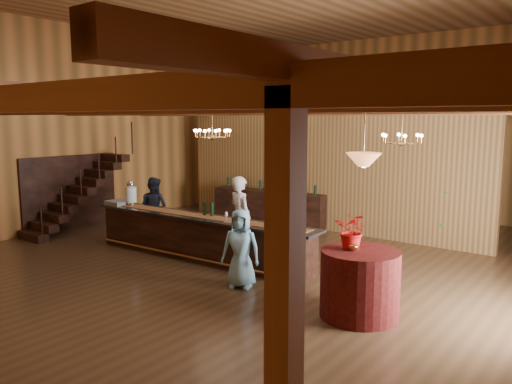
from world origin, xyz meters
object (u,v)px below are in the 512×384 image
Objects in this scene: backbar_shelf at (269,208)px; raffle_drum at (294,221)px; chandelier_left at (212,133)px; tasting_bar at (199,237)px; floor_plant at (449,219)px; pendant_lamp at (364,159)px; guest at (241,248)px; round_table at (360,284)px; bartender at (240,217)px; staff_second at (154,208)px; beverage_dispenser at (131,193)px; chandelier_right at (402,138)px.

raffle_drum is at bearing -53.77° from backbar_shelf.
backbar_shelf is 3.88m from chandelier_left.
tasting_bar is 2.46m from raffle_drum.
raffle_drum is 0.10× the size of backbar_shelf.
raffle_drum is at bearing -109.35° from floor_plant.
pendant_lamp is 0.64× the size of guest.
guest is (1.83, -0.82, 0.23)m from tasting_bar.
raffle_drum is 0.38× the size of pendant_lamp.
raffle_drum is 4.56m from floor_plant.
round_table is (4.11, -0.76, 0.04)m from tasting_bar.
chandelier_left reaches higher than guest.
floor_plant is (4.81, 0.57, 0.19)m from backbar_shelf.
bartender is 2.80m from staff_second.
backbar_shelf is at bearing 103.16° from chandelier_left.
staff_second is 1.09× the size of guest.
beverage_dispenser is at bearing 173.58° from pendant_lamp.
backbar_shelf is 4.84m from floor_plant.
pendant_lamp is (5.04, -4.55, 1.92)m from backbar_shelf.
floor_plant reaches higher than raffle_drum.
chandelier_right reaches higher than raffle_drum.
guest is at bearing -36.31° from chandelier_left.
pendant_lamp is 0.51× the size of bartender.
chandelier_left is at bearing 161.63° from round_table.
chandelier_right reaches higher than tasting_bar.
staff_second is at bearing 167.04° from round_table.
chandelier_left and pendant_lamp have the same top height.
backbar_shelf is 6.79m from round_table.
chandelier_right is (-0.47, 2.62, 2.10)m from round_table.
chandelier_right is (3.64, 1.86, 2.14)m from tasting_bar.
floor_plant is at bearing -113.83° from bartender.
beverage_dispenser is at bearing -113.35° from backbar_shelf.
staff_second reaches higher than floor_plant.
round_table is at bearing -47.47° from backbar_shelf.
bartender reaches higher than round_table.
backbar_shelf is 5.40m from chandelier_right.
chandelier_left is 1.94m from bartender.
round_table is 3.40m from chandelier_right.
backbar_shelf is 5.37m from guest.
chandelier_left is at bearing -162.75° from chandelier_right.
guest is 1.06× the size of floor_plant.
bartender is 2.00m from guest.
chandelier_left is 0.89× the size of pendant_lamp.
bartender reaches higher than guest.
floor_plant is (-0.23, 5.12, 0.15)m from round_table.
backbar_shelf is at bearing 98.56° from guest.
backbar_shelf is 3.36m from staff_second.
round_table is (1.74, -0.83, -0.61)m from raffle_drum.
pendant_lamp is at bearing -13.26° from tasting_bar.
bartender is 4.94m from floor_plant.
guest reaches higher than tasting_bar.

